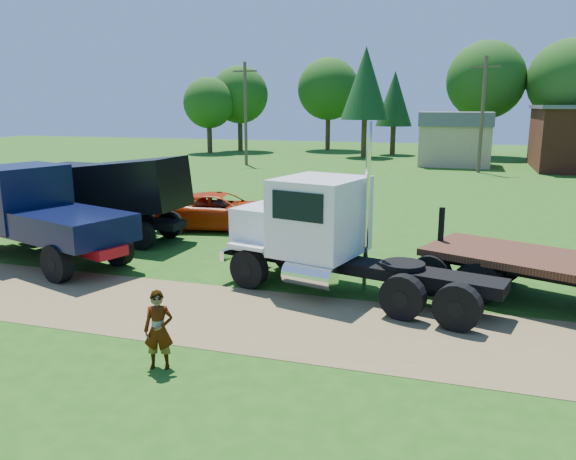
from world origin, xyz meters
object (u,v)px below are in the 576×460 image
(white_semi_tractor, at_px, (322,234))
(navy_truck, at_px, (35,213))
(black_dump_truck, at_px, (101,193))
(orange_pickup, at_px, (222,211))
(spectator_a, at_px, (159,330))

(white_semi_tractor, relative_size, navy_truck, 1.08)
(black_dump_truck, bearing_deg, orange_pickup, 42.02)
(white_semi_tractor, xyz_separation_m, orange_pickup, (-6.15, 6.67, -0.87))
(navy_truck, relative_size, orange_pickup, 1.35)
(navy_truck, relative_size, spectator_a, 4.62)
(white_semi_tractor, bearing_deg, navy_truck, -166.18)
(black_dump_truck, relative_size, spectator_a, 4.76)
(orange_pickup, height_order, spectator_a, spectator_a)
(spectator_a, bearing_deg, navy_truck, 125.84)
(black_dump_truck, distance_m, orange_pickup, 5.05)
(black_dump_truck, bearing_deg, spectator_a, -47.26)
(white_semi_tractor, distance_m, orange_pickup, 9.11)
(black_dump_truck, height_order, orange_pickup, black_dump_truck)
(white_semi_tractor, distance_m, navy_truck, 10.20)
(orange_pickup, bearing_deg, black_dump_truck, 118.88)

